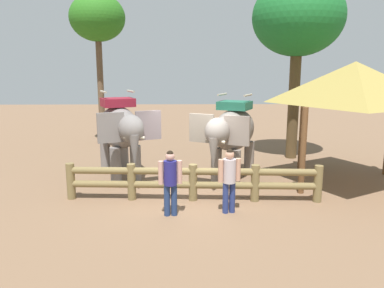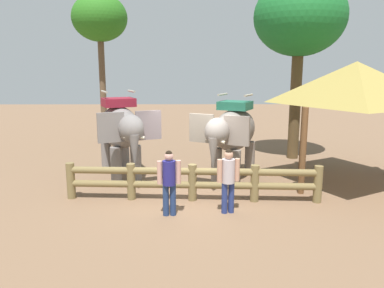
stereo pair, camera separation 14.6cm
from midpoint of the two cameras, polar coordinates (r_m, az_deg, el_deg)
The scene contains 9 objects.
ground_plane at distance 11.05m, azimuth -0.27°, elevation -8.08°, with size 60.00×60.00×0.00m, color brown.
log_fence at distance 10.62m, azimuth -0.24°, elevation -5.46°, with size 7.24×0.65×1.05m.
elephant_near_left at distance 12.85m, azimuth -11.19°, elevation 2.14°, with size 2.60×3.53×2.98m.
elephant_center at distance 12.45m, azimuth 5.77°, elevation 1.77°, with size 2.63×3.39×2.88m.
tourist_woman_in_black at distance 9.65m, azimuth 5.28°, elevation -4.91°, with size 0.59×0.39×1.70m.
tourist_man_in_blue at distance 9.44m, azimuth -3.77°, elevation -5.25°, with size 0.60×0.36×1.70m.
thatched_shelter at distance 12.86m, azimuth 23.20°, elevation 8.43°, with size 4.92×4.92×3.92m.
tree_far_left at distance 16.12m, azimuth 15.59°, elevation 17.89°, with size 3.62×3.62×7.25m.
tree_back_center at distance 19.27m, azimuth -14.43°, elevation 17.86°, with size 2.63×2.63×7.21m.
Camera 1 is at (-0.27, -10.43, 3.66)m, focal length 35.00 mm.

